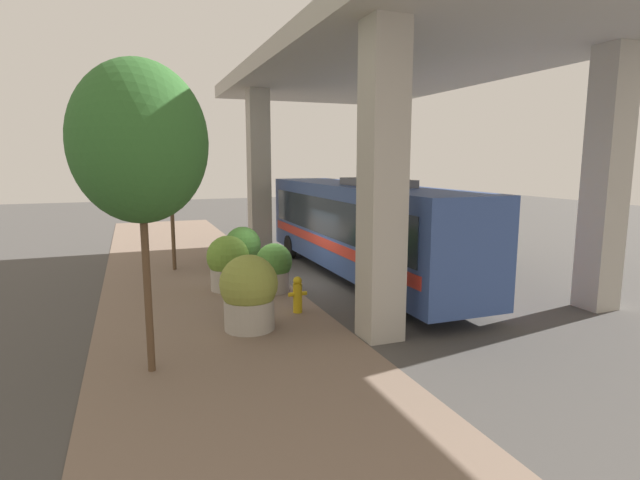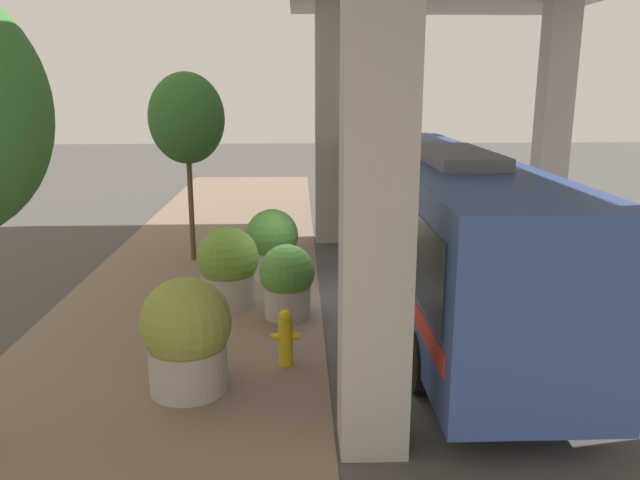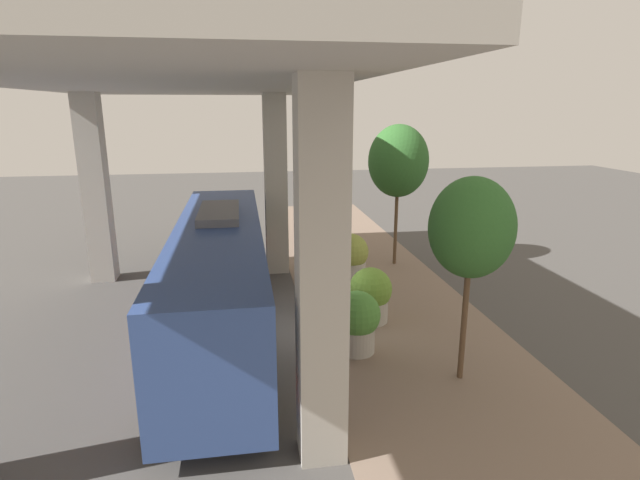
{
  "view_description": "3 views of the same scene",
  "coord_description": "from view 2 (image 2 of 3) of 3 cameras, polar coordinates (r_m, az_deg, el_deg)",
  "views": [
    {
      "loc": [
        -4.92,
        -16.17,
        4.22
      ],
      "look_at": [
        1.09,
        -0.3,
        1.51
      ],
      "focal_mm": 28.0,
      "sensor_mm": 36.0,
      "label": 1
    },
    {
      "loc": [
        -0.49,
        -13.64,
        4.87
      ],
      "look_at": [
        -0.0,
        0.11,
        1.44
      ],
      "focal_mm": 35.0,
      "sensor_mm": 36.0,
      "label": 2
    },
    {
      "loc": [
        1.88,
        14.46,
        6.76
      ],
      "look_at": [
        -0.66,
        -1.59,
        2.43
      ],
      "focal_mm": 28.0,
      "sensor_mm": 36.0,
      "label": 3
    }
  ],
  "objects": [
    {
      "name": "fire_hydrant",
      "position": [
        11.17,
        -3.17,
        -8.91
      ],
      "size": [
        0.53,
        0.25,
        1.05
      ],
      "color": "gold",
      "rests_on": "ground"
    },
    {
      "name": "planter_middle",
      "position": [
        10.34,
        -12.08,
        -8.54
      ],
      "size": [
        1.46,
        1.46,
        1.92
      ],
      "color": "#ADA89E",
      "rests_on": "ground"
    },
    {
      "name": "planter_back",
      "position": [
        15.95,
        -4.38,
        -0.27
      ],
      "size": [
        1.34,
        1.34,
        1.82
      ],
      "color": "#ADA89E",
      "rests_on": "ground"
    },
    {
      "name": "bus",
      "position": [
        14.12,
        10.78,
        1.9
      ],
      "size": [
        2.61,
        12.94,
        3.63
      ],
      "color": "#334C8C",
      "rests_on": "ground"
    },
    {
      "name": "sidewalk_strip",
      "position": [
        14.69,
        -11.8,
        -5.62
      ],
      "size": [
        6.0,
        40.0,
        0.02
      ],
      "color": "#7A6656",
      "rests_on": "ground"
    },
    {
      "name": "ground_plane",
      "position": [
        14.49,
        0.03,
        -5.64
      ],
      "size": [
        80.0,
        80.0,
        0.0
      ],
      "primitive_type": "plane",
      "color": "#474442",
      "rests_on": "ground"
    },
    {
      "name": "street_tree_far",
      "position": [
        17.54,
        -12.09,
        10.78
      ],
      "size": [
        2.05,
        2.05,
        5.22
      ],
      "color": "brown",
      "rests_on": "ground"
    },
    {
      "name": "planter_extra",
      "position": [
        13.33,
        -3.01,
        -3.73
      ],
      "size": [
        1.18,
        1.18,
        1.6
      ],
      "color": "#ADA89E",
      "rests_on": "ground"
    },
    {
      "name": "planter_front",
      "position": [
        14.12,
        -8.4,
        -2.42
      ],
      "size": [
        1.39,
        1.39,
        1.82
      ],
      "color": "#ADA89E",
      "rests_on": "ground"
    }
  ]
}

